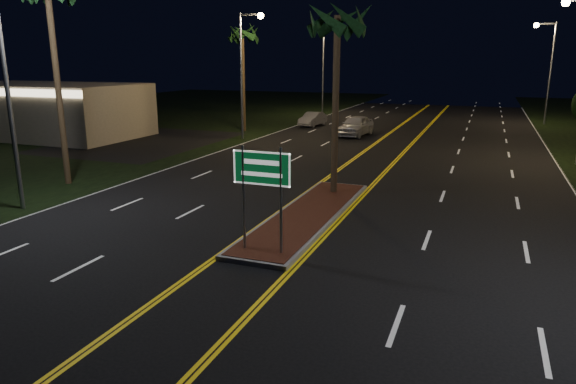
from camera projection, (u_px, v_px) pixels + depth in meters
The scene contains 13 objects.
ground at pixel (218, 293), 13.05m from camera, with size 120.00×120.00×0.00m, color black.
grass_left at pixel (57, 126), 46.08m from camera, with size 40.00×110.00×0.01m, color black.
median_island at pixel (308, 215), 19.36m from camera, with size 2.25×10.25×0.17m.
highway_sign at pixel (262, 178), 14.98m from camera, with size 1.80×0.08×3.20m.
commercial_building at pixel (45, 110), 39.67m from camera, with size 15.00×8.12×4.00m.
streetlight_left_near at pixel (11, 63), 18.95m from camera, with size 1.91×0.44×9.00m.
streetlight_left_mid at pixel (246, 61), 37.02m from camera, with size 1.91×0.44×9.00m.
streetlight_left_far at pixel (326, 61), 55.09m from camera, with size 1.91×0.44×9.00m.
streetlight_right_far at pixel (547, 61), 45.90m from camera, with size 1.91×0.44×9.00m.
palm_median at pixel (337, 21), 20.72m from camera, with size 2.40×2.40×8.30m.
palm_left_far at pixel (242, 34), 40.88m from camera, with size 2.40×2.40×8.80m.
car_near at pixel (356, 124), 40.01m from camera, with size 2.35×5.48×1.83m, color silver.
car_far at pixel (313, 118), 46.00m from camera, with size 1.82×4.26×1.42m, color #ACACB5.
Camera 1 is at (5.97, -10.56, 5.75)m, focal length 32.00 mm.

